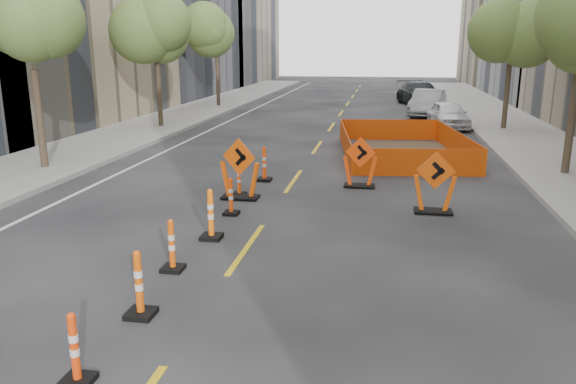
% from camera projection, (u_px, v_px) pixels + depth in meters
% --- Properties ---
extents(ground_plane, '(140.00, 140.00, 0.00)m').
position_uv_depth(ground_plane, '(177.00, 347.00, 7.79)').
color(ground_plane, black).
extents(sidewalk_left, '(4.00, 90.00, 0.15)m').
position_uv_depth(sidewalk_left, '(62.00, 157.00, 20.70)').
color(sidewalk_left, gray).
rests_on(sidewalk_left, ground).
extents(bld_left_d, '(12.00, 16.00, 14.00)m').
position_uv_depth(bld_left_d, '(148.00, 8.00, 46.19)').
color(bld_left_d, '#4C4C51').
rests_on(bld_left_d, ground).
extents(bld_right_e, '(12.00, 14.00, 16.00)m').
position_uv_depth(bld_right_e, '(528.00, 6.00, 58.79)').
color(bld_right_e, tan).
rests_on(bld_right_e, ground).
extents(tree_l_b, '(2.80, 2.80, 5.95)m').
position_uv_depth(tree_l_b, '(30.00, 30.00, 17.56)').
color(tree_l_b, '#382B1E').
rests_on(tree_l_b, ground).
extents(tree_l_c, '(2.80, 2.80, 5.95)m').
position_uv_depth(tree_l_c, '(156.00, 35.00, 27.09)').
color(tree_l_c, '#382B1E').
rests_on(tree_l_c, ground).
extents(tree_l_d, '(2.80, 2.80, 5.95)m').
position_uv_depth(tree_l_d, '(216.00, 38.00, 36.62)').
color(tree_l_d, '#382B1E').
rests_on(tree_l_d, ground).
extents(tree_r_c, '(2.80, 2.80, 5.95)m').
position_uv_depth(tree_r_c, '(512.00, 35.00, 26.22)').
color(tree_r_c, '#382B1E').
rests_on(tree_r_c, ground).
extents(channelizer_2, '(0.38, 0.38, 0.96)m').
position_uv_depth(channelizer_2, '(74.00, 349.00, 6.83)').
color(channelizer_2, '#EE3B0A').
rests_on(channelizer_2, ground).
extents(channelizer_3, '(0.42, 0.42, 1.08)m').
position_uv_depth(channelizer_3, '(139.00, 284.00, 8.55)').
color(channelizer_3, '#DF5109').
rests_on(channelizer_3, ground).
extents(channelizer_4, '(0.39, 0.39, 1.00)m').
position_uv_depth(channelizer_4, '(172.00, 245.00, 10.32)').
color(channelizer_4, '#E34F09').
rests_on(channelizer_4, ground).
extents(channelizer_5, '(0.44, 0.44, 1.12)m').
position_uv_depth(channelizer_5, '(211.00, 214.00, 12.01)').
color(channelizer_5, orange).
rests_on(channelizer_5, ground).
extents(channelizer_6, '(0.37, 0.37, 0.94)m').
position_uv_depth(channelizer_6, '(231.00, 196.00, 13.77)').
color(channelizer_6, '#E64309').
rests_on(channelizer_6, ground).
extents(channelizer_7, '(0.36, 0.36, 0.92)m').
position_uv_depth(channelizer_7, '(239.00, 179.00, 15.55)').
color(channelizer_7, '#F8530A').
rests_on(channelizer_7, ground).
extents(channelizer_8, '(0.42, 0.42, 1.07)m').
position_uv_depth(channelizer_8, '(264.00, 164.00, 17.21)').
color(channelizer_8, '#FF450A').
rests_on(channelizer_8, ground).
extents(chevron_sign_left, '(1.26, 0.97, 1.67)m').
position_uv_depth(chevron_sign_left, '(240.00, 169.00, 15.12)').
color(chevron_sign_left, '#FF590A').
rests_on(chevron_sign_left, ground).
extents(chevron_sign_center, '(1.10, 0.80, 1.50)m').
position_uv_depth(chevron_sign_center, '(360.00, 162.00, 16.39)').
color(chevron_sign_center, '#F5450A').
rests_on(chevron_sign_center, ground).
extents(chevron_sign_right, '(1.05, 0.64, 1.56)m').
position_uv_depth(chevron_sign_right, '(435.00, 183.00, 13.83)').
color(chevron_sign_right, '#DB4C09').
rests_on(chevron_sign_right, ground).
extents(safety_fence, '(5.13, 7.67, 0.90)m').
position_uv_depth(safety_fence, '(401.00, 143.00, 21.30)').
color(safety_fence, orange).
rests_on(safety_fence, ground).
extents(parked_car_near, '(2.11, 4.13, 1.34)m').
position_uv_depth(parked_car_near, '(448.00, 115.00, 28.24)').
color(parked_car_near, white).
rests_on(parked_car_near, ground).
extents(parked_car_mid, '(2.54, 4.91, 1.54)m').
position_uv_depth(parked_car_mid, '(428.00, 103.00, 33.01)').
color(parked_car_mid, gray).
rests_on(parked_car_mid, ground).
extents(parked_car_far, '(3.54, 5.93, 1.61)m').
position_uv_depth(parked_car_far, '(420.00, 93.00, 39.02)').
color(parked_car_far, black).
rests_on(parked_car_far, ground).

